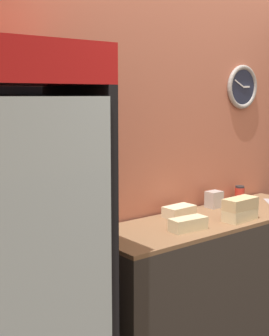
{
  "coord_description": "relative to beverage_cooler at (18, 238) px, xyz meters",
  "views": [
    {
      "loc": [
        -2.3,
        -1.23,
        1.75
      ],
      "look_at": [
        -0.65,
        0.86,
        1.33
      ],
      "focal_mm": 50.0,
      "sensor_mm": 36.0,
      "label": 1
    }
  ],
  "objects": [
    {
      "name": "sandwich_stack_bottom",
      "position": [
        1.47,
        -0.15,
        -0.09
      ],
      "size": [
        0.25,
        0.13,
        0.07
      ],
      "color": "beige",
      "rests_on": "prep_counter"
    },
    {
      "name": "beverage_cooler",
      "position": [
        0.0,
        0.0,
        0.0
      ],
      "size": [
        0.66,
        0.67,
        1.97
      ],
      "color": "black",
      "rests_on": "ground_plane"
    },
    {
      "name": "condiment_jar",
      "position": [
        1.94,
        0.23,
        -0.07
      ],
      "size": [
        0.07,
        0.07,
        0.11
      ],
      "color": "#B72D23",
      "rests_on": "prep_counter"
    },
    {
      "name": "wall_back",
      "position": [
        1.4,
        0.34,
        0.29
      ],
      "size": [
        5.2,
        0.09,
        2.7
      ],
      "color": "#B7664C",
      "rests_on": "ground_plane"
    },
    {
      "name": "prep_counter",
      "position": [
        1.4,
        0.01,
        -0.6
      ],
      "size": [
        1.79,
        0.56,
        0.94
      ],
      "color": "#332D28",
      "rests_on": "ground_plane"
    },
    {
      "name": "sandwich_flat_left",
      "position": [
        1.23,
        0.17,
        -0.09
      ],
      "size": [
        0.22,
        0.13,
        0.07
      ],
      "color": "beige",
      "rests_on": "prep_counter"
    },
    {
      "name": "sandwich_stack_middle",
      "position": [
        1.47,
        -0.15,
        -0.02
      ],
      "size": [
        0.25,
        0.12,
        0.07
      ],
      "color": "tan",
      "rests_on": "sandwich_stack_bottom"
    },
    {
      "name": "sandwich_flat_right",
      "position": [
        1.05,
        -0.1,
        -0.09
      ],
      "size": [
        0.24,
        0.12,
        0.08
      ],
      "color": "beige",
      "rests_on": "prep_counter"
    },
    {
      "name": "napkin_dispenser",
      "position": [
        1.61,
        0.2,
        -0.07
      ],
      "size": [
        0.11,
        0.09,
        0.12
      ],
      "color": "#B7B2AD",
      "rests_on": "prep_counter"
    }
  ]
}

